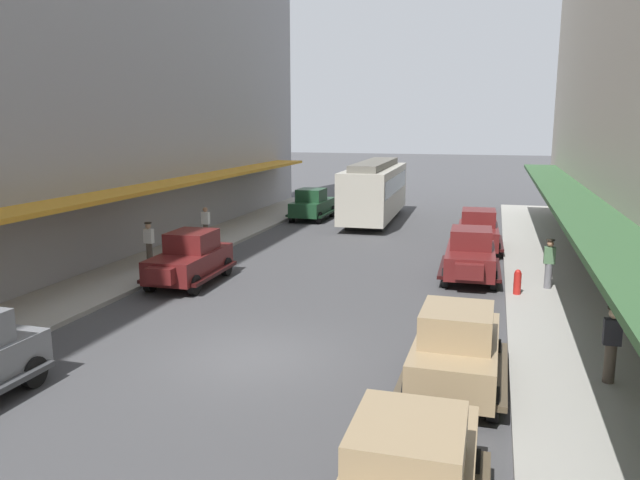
{
  "coord_description": "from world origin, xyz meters",
  "views": [
    {
      "loc": [
        5.45,
        -13.25,
        5.63
      ],
      "look_at": [
        0.0,
        6.0,
        1.8
      ],
      "focal_mm": 34.54,
      "sensor_mm": 36.0,
      "label": 1
    }
  ],
  "objects_px": {
    "fire_hydrant": "(517,282)",
    "pedestrian_3": "(149,243)",
    "pedestrian_2": "(549,263)",
    "parked_car_0": "(478,230)",
    "parked_car_1": "(470,254)",
    "parked_car_4": "(457,346)",
    "streetcar": "(375,189)",
    "parked_car_5": "(312,204)",
    "parked_car_3": "(409,477)",
    "pedestrian_0": "(611,344)",
    "parked_car_6": "(190,257)",
    "pedestrian_1": "(206,224)"
  },
  "relations": [
    {
      "from": "parked_car_3",
      "to": "pedestrian_1",
      "type": "xyz_separation_m",
      "value": [
        -11.86,
        18.02,
        0.05
      ]
    },
    {
      "from": "fire_hydrant",
      "to": "pedestrian_2",
      "type": "height_order",
      "value": "pedestrian_2"
    },
    {
      "from": "streetcar",
      "to": "pedestrian_3",
      "type": "distance_m",
      "value": 15.27
    },
    {
      "from": "parked_car_6",
      "to": "fire_hydrant",
      "type": "height_order",
      "value": "parked_car_6"
    },
    {
      "from": "parked_car_0",
      "to": "parked_car_6",
      "type": "bearing_deg",
      "value": -138.81
    },
    {
      "from": "parked_car_1",
      "to": "pedestrian_2",
      "type": "xyz_separation_m",
      "value": [
        2.6,
        -1.14,
        0.07
      ]
    },
    {
      "from": "parked_car_5",
      "to": "fire_hydrant",
      "type": "relative_size",
      "value": 5.22
    },
    {
      "from": "parked_car_0",
      "to": "pedestrian_2",
      "type": "distance_m",
      "value": 6.79
    },
    {
      "from": "parked_car_3",
      "to": "pedestrian_0",
      "type": "distance_m",
      "value": 6.96
    },
    {
      "from": "parked_car_4",
      "to": "pedestrian_3",
      "type": "height_order",
      "value": "parked_car_4"
    },
    {
      "from": "fire_hydrant",
      "to": "parked_car_0",
      "type": "bearing_deg",
      "value": 101.23
    },
    {
      "from": "pedestrian_1",
      "to": "parked_car_3",
      "type": "bearing_deg",
      "value": -56.66
    },
    {
      "from": "parked_car_3",
      "to": "pedestrian_0",
      "type": "bearing_deg",
      "value": 60.09
    },
    {
      "from": "parked_car_5",
      "to": "streetcar",
      "type": "height_order",
      "value": "streetcar"
    },
    {
      "from": "pedestrian_3",
      "to": "parked_car_1",
      "type": "bearing_deg",
      "value": 7.73
    },
    {
      "from": "parked_car_4",
      "to": "pedestrian_0",
      "type": "distance_m",
      "value": 3.27
    },
    {
      "from": "parked_car_1",
      "to": "fire_hydrant",
      "type": "bearing_deg",
      "value": -54.14
    },
    {
      "from": "parked_car_1",
      "to": "pedestrian_2",
      "type": "distance_m",
      "value": 2.84
    },
    {
      "from": "pedestrian_0",
      "to": "pedestrian_1",
      "type": "distance_m",
      "value": 19.46
    },
    {
      "from": "parked_car_5",
      "to": "pedestrian_0",
      "type": "distance_m",
      "value": 24.36
    },
    {
      "from": "parked_car_3",
      "to": "streetcar",
      "type": "height_order",
      "value": "streetcar"
    },
    {
      "from": "pedestrian_0",
      "to": "fire_hydrant",
      "type": "bearing_deg",
      "value": 104.07
    },
    {
      "from": "parked_car_1",
      "to": "parked_car_0",
      "type": "bearing_deg",
      "value": 88.67
    },
    {
      "from": "parked_car_1",
      "to": "streetcar",
      "type": "height_order",
      "value": "streetcar"
    },
    {
      "from": "streetcar",
      "to": "pedestrian_2",
      "type": "xyz_separation_m",
      "value": [
        8.49,
        -13.39,
        -0.89
      ]
    },
    {
      "from": "parked_car_4",
      "to": "parked_car_0",
      "type": "bearing_deg",
      "value": 89.9
    },
    {
      "from": "parked_car_5",
      "to": "pedestrian_0",
      "type": "xyz_separation_m",
      "value": [
        12.76,
        -20.75,
        0.07
      ]
    },
    {
      "from": "parked_car_3",
      "to": "parked_car_4",
      "type": "distance_m",
      "value": 5.22
    },
    {
      "from": "parked_car_6",
      "to": "pedestrian_0",
      "type": "bearing_deg",
      "value": -23.6
    },
    {
      "from": "parked_car_1",
      "to": "pedestrian_1",
      "type": "xyz_separation_m",
      "value": [
        -12.07,
        3.11,
        0.05
      ]
    },
    {
      "from": "fire_hydrant",
      "to": "pedestrian_3",
      "type": "distance_m",
      "value": 13.76
    },
    {
      "from": "parked_car_3",
      "to": "pedestrian_0",
      "type": "height_order",
      "value": "parked_car_3"
    },
    {
      "from": "parked_car_0",
      "to": "fire_hydrant",
      "type": "distance_m",
      "value": 7.52
    },
    {
      "from": "parked_car_6",
      "to": "pedestrian_3",
      "type": "bearing_deg",
      "value": 147.99
    },
    {
      "from": "parked_car_3",
      "to": "pedestrian_2",
      "type": "xyz_separation_m",
      "value": [
        2.81,
        13.77,
        0.07
      ]
    },
    {
      "from": "pedestrian_2",
      "to": "pedestrian_1",
      "type": "bearing_deg",
      "value": 163.83
    },
    {
      "from": "parked_car_3",
      "to": "pedestrian_1",
      "type": "relative_size",
      "value": 2.6
    },
    {
      "from": "pedestrian_2",
      "to": "parked_car_5",
      "type": "bearing_deg",
      "value": 132.91
    },
    {
      "from": "parked_car_3",
      "to": "parked_car_6",
      "type": "height_order",
      "value": "same"
    },
    {
      "from": "parked_car_6",
      "to": "parked_car_3",
      "type": "bearing_deg",
      "value": -51.26
    },
    {
      "from": "parked_car_3",
      "to": "pedestrian_2",
      "type": "relative_size",
      "value": 2.55
    },
    {
      "from": "parked_car_0",
      "to": "pedestrian_0",
      "type": "height_order",
      "value": "parked_car_0"
    },
    {
      "from": "streetcar",
      "to": "pedestrian_3",
      "type": "bearing_deg",
      "value": -114.26
    },
    {
      "from": "parked_car_4",
      "to": "parked_car_5",
      "type": "distance_m",
      "value": 23.62
    },
    {
      "from": "pedestrian_1",
      "to": "pedestrian_2",
      "type": "height_order",
      "value": "pedestrian_2"
    },
    {
      "from": "streetcar",
      "to": "pedestrian_2",
      "type": "height_order",
      "value": "streetcar"
    },
    {
      "from": "pedestrian_2",
      "to": "fire_hydrant",
      "type": "bearing_deg",
      "value": -134.14
    },
    {
      "from": "parked_car_5",
      "to": "streetcar",
      "type": "bearing_deg",
      "value": 5.96
    },
    {
      "from": "parked_car_1",
      "to": "fire_hydrant",
      "type": "xyz_separation_m",
      "value": [
        1.58,
        -2.19,
        -0.38
      ]
    },
    {
      "from": "parked_car_4",
      "to": "streetcar",
      "type": "relative_size",
      "value": 0.44
    }
  ]
}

